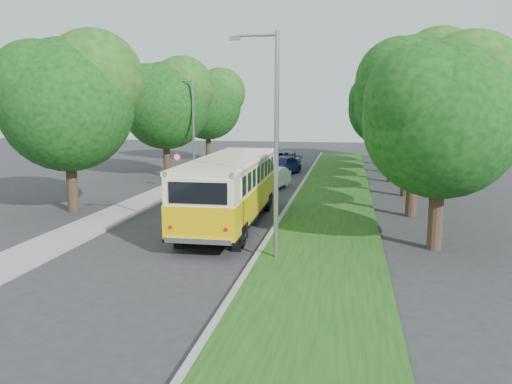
% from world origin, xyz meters
% --- Properties ---
extents(ground, '(120.00, 120.00, 0.00)m').
position_xyz_m(ground, '(0.00, 0.00, 0.00)').
color(ground, '#2B2B2E').
rests_on(ground, ground).
extents(curb, '(0.20, 70.00, 0.15)m').
position_xyz_m(curb, '(3.60, 5.00, 0.07)').
color(curb, gray).
rests_on(curb, ground).
extents(grass_verge, '(4.50, 70.00, 0.13)m').
position_xyz_m(grass_verge, '(5.95, 5.00, 0.07)').
color(grass_verge, '#154612').
rests_on(grass_verge, ground).
extents(sidewalk, '(2.20, 70.00, 0.12)m').
position_xyz_m(sidewalk, '(-4.80, 5.00, 0.06)').
color(sidewalk, gray).
rests_on(sidewalk, ground).
extents(treeline, '(24.27, 41.91, 9.46)m').
position_xyz_m(treeline, '(3.15, 17.99, 5.93)').
color(treeline, '#332319').
rests_on(treeline, ground).
extents(lamppost_near, '(1.71, 0.16, 8.00)m').
position_xyz_m(lamppost_near, '(4.21, -2.50, 4.37)').
color(lamppost_near, gray).
rests_on(lamppost_near, ground).
extents(lamppost_far, '(1.71, 0.16, 7.50)m').
position_xyz_m(lamppost_far, '(-4.70, 16.00, 4.12)').
color(lamppost_far, gray).
rests_on(lamppost_far, ground).
extents(warning_sign, '(0.56, 0.10, 2.50)m').
position_xyz_m(warning_sign, '(-4.50, 11.98, 1.71)').
color(warning_sign, gray).
rests_on(warning_sign, ground).
extents(vintage_bus, '(2.98, 11.01, 3.26)m').
position_xyz_m(vintage_bus, '(1.46, 2.47, 1.63)').
color(vintage_bus, yellow).
rests_on(vintage_bus, ground).
extents(car_silver, '(2.98, 4.71, 1.49)m').
position_xyz_m(car_silver, '(1.32, 7.76, 0.75)').
color(car_silver, '#B2B3B7').
rests_on(car_silver, ground).
extents(car_white, '(2.39, 4.63, 1.45)m').
position_xyz_m(car_white, '(1.65, 13.03, 0.73)').
color(car_white, white).
rests_on(car_white, ground).
extents(car_blue, '(3.42, 5.23, 1.41)m').
position_xyz_m(car_blue, '(1.38, 20.62, 0.70)').
color(car_blue, navy).
rests_on(car_blue, ground).
extents(car_grey, '(2.46, 5.21, 1.44)m').
position_xyz_m(car_grey, '(1.13, 25.43, 0.72)').
color(car_grey, slate).
rests_on(car_grey, ground).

